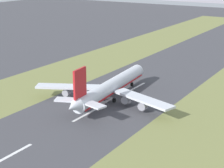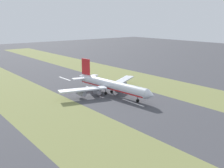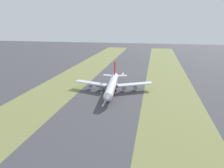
{
  "view_description": "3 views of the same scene",
  "coord_description": "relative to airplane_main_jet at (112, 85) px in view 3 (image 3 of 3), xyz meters",
  "views": [
    {
      "loc": [
        82.03,
        -130.69,
        55.89
      ],
      "look_at": [
        -0.84,
        -0.2,
        7.0
      ],
      "focal_mm": 60.0,
      "sensor_mm": 36.0,
      "label": 1
    },
    {
      "loc": [
        99.12,
        124.01,
        46.62
      ],
      "look_at": [
        -0.84,
        -0.2,
        7.0
      ],
      "focal_mm": 42.0,
      "sensor_mm": 36.0,
      "label": 2
    },
    {
      "loc": [
        -31.63,
        156.98,
        53.09
      ],
      "look_at": [
        -0.84,
        -0.2,
        7.0
      ],
      "focal_mm": 35.0,
      "sensor_mm": 36.0,
      "label": 3
    }
  ],
  "objects": [
    {
      "name": "ground_plane",
      "position": [
        0.66,
        2.1,
        -6.02
      ],
      "size": [
        800.0,
        800.0,
        0.0
      ],
      "primitive_type": "plane",
      "color": "#424247"
    },
    {
      "name": "grass_median_west",
      "position": [
        -44.34,
        2.1,
        -6.02
      ],
      "size": [
        40.0,
        600.0,
        0.01
      ],
      "primitive_type": "cube",
      "color": "olive",
      "rests_on": "ground"
    },
    {
      "name": "grass_median_east",
      "position": [
        45.66,
        2.1,
        -6.02
      ],
      "size": [
        40.0,
        600.0,
        0.01
      ],
      "primitive_type": "cube",
      "color": "olive",
      "rests_on": "ground"
    },
    {
      "name": "centreline_dash_near",
      "position": [
        0.66,
        -58.1,
        -6.01
      ],
      "size": [
        1.2,
        18.0,
        0.01
      ],
      "primitive_type": "cube",
      "color": "silver",
      "rests_on": "ground"
    },
    {
      "name": "centreline_dash_mid",
      "position": [
        0.66,
        -18.1,
        -6.01
      ],
      "size": [
        1.2,
        18.0,
        0.01
      ],
      "primitive_type": "cube",
      "color": "silver",
      "rests_on": "ground"
    },
    {
      "name": "centreline_dash_far",
      "position": [
        0.66,
        21.9,
        -6.01
      ],
      "size": [
        1.2,
        18.0,
        0.01
      ],
      "primitive_type": "cube",
      "color": "silver",
      "rests_on": "ground"
    },
    {
      "name": "airplane_main_jet",
      "position": [
        0.0,
        0.0,
        0.0
      ],
      "size": [
        63.86,
        67.22,
        20.2
      ],
      "color": "silver",
      "rests_on": "ground"
    }
  ]
}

